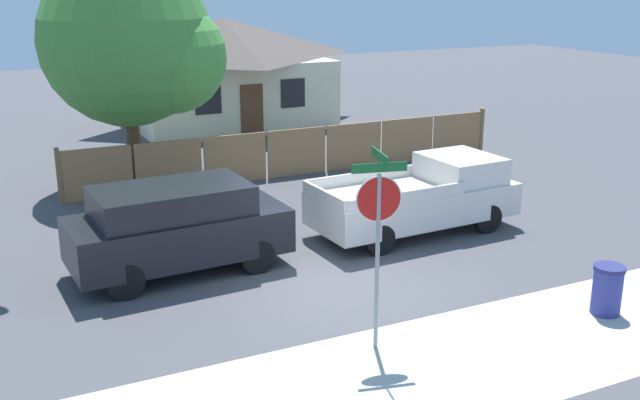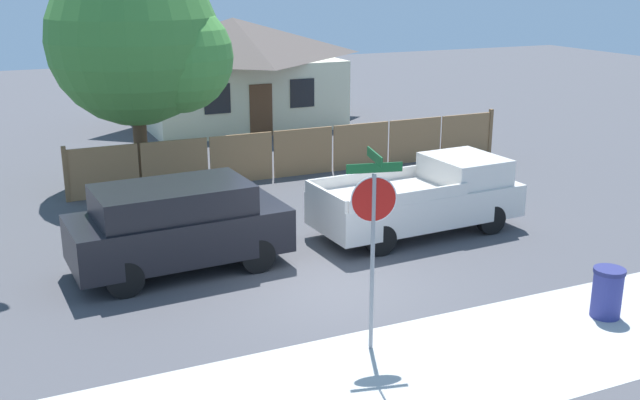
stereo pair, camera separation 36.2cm
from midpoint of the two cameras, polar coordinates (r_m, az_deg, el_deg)
ground_plane at (r=15.01m, az=0.14°, el=-6.59°), size 80.00×80.00×0.00m
sidewalk_strip at (r=12.20m, az=7.72°, el=-12.58°), size 36.00×3.20×0.01m
wooden_fence at (r=23.03m, az=-2.23°, el=3.68°), size 14.09×0.12×1.55m
house at (r=31.41m, az=-7.67°, el=9.84°), size 8.17×6.77×4.28m
oak_tree at (r=22.00m, az=-14.34°, el=11.44°), size 5.08×4.83×6.62m
red_suv at (r=15.70m, az=-11.48°, el=-1.93°), size 4.53×2.17×1.86m
orange_pickup at (r=18.06m, az=7.16°, el=0.22°), size 5.09×2.25×1.73m
stop_sign at (r=11.84m, az=3.60°, el=-1.34°), size 0.88×0.80×3.35m
trash_bin at (r=14.58m, az=20.37°, el=-6.42°), size 0.56×0.56×0.93m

